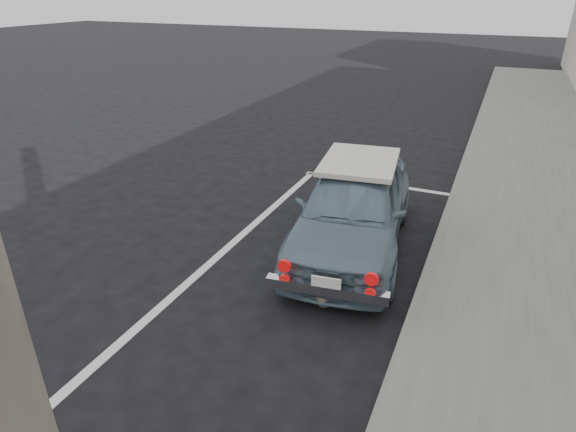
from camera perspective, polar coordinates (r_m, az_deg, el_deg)
name	(u,v)px	position (r m, az deg, el deg)	size (l,w,h in m)	color
sidewalk	(549,388)	(5.27, 28.52, -17.48)	(2.80, 40.00, 0.15)	#63635F
pline_front	(380,184)	(9.32, 10.86, 3.75)	(3.00, 0.12, 0.01)	silver
pline_side	(221,254)	(6.85, -7.95, -4.44)	(0.12, 7.00, 0.01)	silver
retro_coupe	(353,206)	(6.79, 7.76, 1.14)	(1.92, 3.77, 1.23)	slate
cat	(325,296)	(5.73, 4.46, -9.40)	(0.27, 0.53, 0.28)	#6E6254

